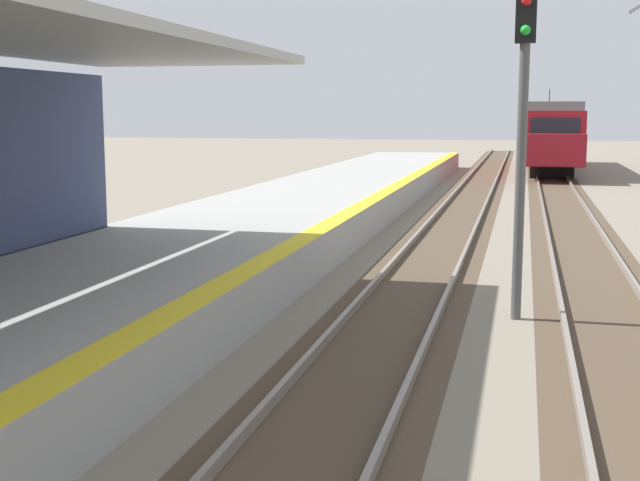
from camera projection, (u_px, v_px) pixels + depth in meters
The scene contains 5 objects.
station_platform at pixel (127, 287), 14.20m from camera, with size 5.00×80.00×0.91m.
track_pair_nearest_platform at pixel (418, 277), 17.09m from camera, with size 2.34×120.00×0.16m.
track_pair_middle at pixel (595, 285), 16.31m from camera, with size 2.34×120.00×0.16m.
approaching_train at pixel (550, 133), 49.08m from camera, with size 2.93×19.60×4.76m.
rail_signal_post at pixel (522, 121), 13.37m from camera, with size 0.32×0.34×5.20m.
Camera 1 is at (3.88, 3.21, 3.33)m, focal length 47.73 mm.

